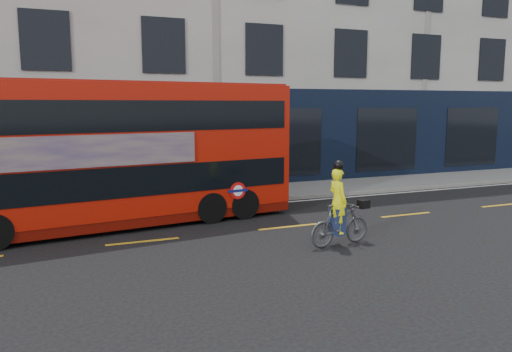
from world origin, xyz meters
TOP-DOWN VIEW (x-y plane):
  - ground at (0.00, 0.00)m, footprint 120.00×120.00m
  - pavement at (0.00, 6.50)m, footprint 60.00×3.00m
  - kerb at (0.00, 5.00)m, footprint 60.00×0.12m
  - building_terrace at (0.00, 12.94)m, footprint 50.00×10.07m
  - road_edge_line at (0.00, 4.70)m, footprint 58.00×0.10m
  - lane_dashes at (0.00, 1.50)m, footprint 58.00×0.12m
  - bus at (-4.25, 3.45)m, footprint 10.05×3.49m
  - cyclist at (0.33, -0.60)m, footprint 1.75×0.69m

SIDE VIEW (x-z plane):
  - ground at x=0.00m, z-range 0.00..0.00m
  - road_edge_line at x=0.00m, z-range 0.00..0.01m
  - lane_dashes at x=0.00m, z-range 0.00..0.01m
  - pavement at x=0.00m, z-range 0.00..0.12m
  - kerb at x=0.00m, z-range 0.00..0.13m
  - cyclist at x=0.33m, z-range -0.35..1.72m
  - bus at x=-4.25m, z-range 0.05..4.02m
  - building_terrace at x=0.00m, z-range -0.01..14.99m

